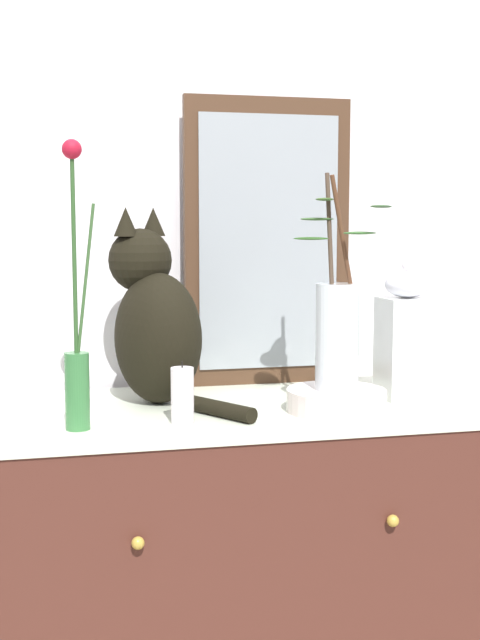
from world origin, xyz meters
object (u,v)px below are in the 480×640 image
object	(u,v)px
sideboard	(240,599)
bowl_porcelain	(336,400)
jar_lidded_porcelain	(406,337)
vase_glass_clear	(337,330)
vase_slim_green	(77,352)
cat_sitting	(155,320)
mirror_leaning	(268,243)
candle_pillar	(182,395)

from	to	relation	value
sideboard	bowl_porcelain	world-z (taller)	bowl_porcelain
bowl_porcelain	jar_lidded_porcelain	bearing A→B (deg)	25.49
sideboard	vase_glass_clear	xyz separation A→B (m)	(0.18, -0.11, 0.60)
vase_slim_green	bowl_porcelain	world-z (taller)	vase_slim_green
cat_sitting	bowl_porcelain	world-z (taller)	cat_sitting
vase_slim_green	jar_lidded_porcelain	world-z (taller)	vase_slim_green
bowl_porcelain	cat_sitting	bearing A→B (deg)	153.99
jar_lidded_porcelain	vase_slim_green	bearing A→B (deg)	-169.98
mirror_leaning	vase_glass_clear	distance (m)	0.37
bowl_porcelain	vase_glass_clear	bearing A→B (deg)	-112.72
mirror_leaning	vase_glass_clear	bearing A→B (deg)	-80.10
bowl_porcelain	jar_lidded_porcelain	size ratio (longest dim) A/B	0.67
sideboard	mirror_leaning	bearing A→B (deg)	61.31
mirror_leaning	cat_sitting	xyz separation A→B (m)	(-0.29, -0.16, -0.16)
jar_lidded_porcelain	candle_pillar	size ratio (longest dim) A/B	2.53
vase_glass_clear	candle_pillar	distance (m)	0.34
candle_pillar	mirror_leaning	bearing A→B (deg)	53.50
jar_lidded_porcelain	candle_pillar	xyz separation A→B (m)	(-0.52, -0.12, -0.08)
bowl_porcelain	mirror_leaning	bearing A→B (deg)	100.03
vase_glass_clear	candle_pillar	bearing A→B (deg)	-174.76
mirror_leaning	jar_lidded_porcelain	distance (m)	0.40
vase_glass_clear	jar_lidded_porcelain	xyz separation A→B (m)	(0.19, 0.09, -0.03)
mirror_leaning	vase_glass_clear	xyz separation A→B (m)	(0.06, -0.33, -0.17)
cat_sitting	bowl_porcelain	bearing A→B (deg)	-26.01
bowl_porcelain	candle_pillar	bearing A→B (deg)	-174.54
mirror_leaning	vase_slim_green	distance (m)	0.62
bowl_porcelain	jar_lidded_porcelain	world-z (taller)	jar_lidded_porcelain
sideboard	cat_sitting	size ratio (longest dim) A/B	2.69
jar_lidded_porcelain	candle_pillar	distance (m)	0.54
sideboard	mirror_leaning	xyz separation A→B (m)	(0.12, 0.22, 0.77)
sideboard	bowl_porcelain	size ratio (longest dim) A/B	5.49
mirror_leaning	cat_sitting	distance (m)	0.37
cat_sitting	candle_pillar	bearing A→B (deg)	-82.81
sideboard	candle_pillar	bearing A→B (deg)	-135.88
candle_pillar	sideboard	bearing A→B (deg)	44.12
bowl_porcelain	vase_glass_clear	world-z (taller)	vase_glass_clear
mirror_leaning	candle_pillar	distance (m)	0.53
sideboard	jar_lidded_porcelain	distance (m)	0.68
sideboard	jar_lidded_porcelain	size ratio (longest dim) A/B	3.70
cat_sitting	candle_pillar	xyz separation A→B (m)	(0.03, -0.20, -0.12)
candle_pillar	bowl_porcelain	bearing A→B (deg)	5.46
sideboard	candle_pillar	distance (m)	0.53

